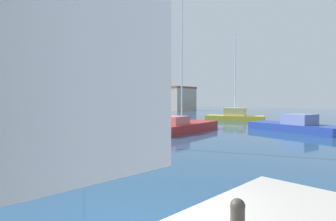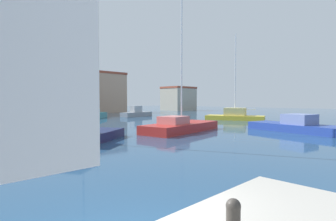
{
  "view_description": "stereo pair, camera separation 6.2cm",
  "coord_description": "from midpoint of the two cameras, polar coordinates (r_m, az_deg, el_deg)",
  "views": [
    {
      "loc": [
        -2.61,
        -3.62,
        2.72
      ],
      "look_at": [
        19.11,
        18.41,
        1.55
      ],
      "focal_mm": 28.28,
      "sensor_mm": 36.0,
      "label": 1
    },
    {
      "loc": [
        -2.56,
        -3.66,
        2.72
      ],
      "look_at": [
        19.11,
        18.41,
        1.55
      ],
      "focal_mm": 28.28,
      "sensor_mm": 36.0,
      "label": 2
    }
  ],
  "objects": [
    {
      "name": "water",
      "position": [
        29.59,
        -7.81,
        -3.12
      ],
      "size": [
        160.0,
        160.0,
        0.0
      ],
      "primitive_type": "plane",
      "color": "navy",
      "rests_on": "ground"
    },
    {
      "name": "mooring_bollard",
      "position": [
        3.7,
        14.39,
        -21.15
      ],
      "size": [
        0.19,
        0.19,
        0.49
      ],
      "color": "#38332D",
      "rests_on": "pier_quay"
    },
    {
      "name": "sailboat_yellow_far_left",
      "position": [
        38.08,
        14.27,
        -1.03
      ],
      "size": [
        5.51,
        8.32,
        11.96
      ],
      "color": "gold",
      "rests_on": "water"
    },
    {
      "name": "sailboat_teal_inner_mooring",
      "position": [
        42.07,
        -15.08,
        -0.87
      ],
      "size": [
        5.47,
        5.4,
        9.24
      ],
      "color": "#1E707A",
      "rests_on": "water"
    },
    {
      "name": "sailboat_navy_distant_north",
      "position": [
        17.72,
        -18.03,
        -4.99
      ],
      "size": [
        7.83,
        6.31,
        12.84
      ],
      "color": "#19234C",
      "rests_on": "water"
    },
    {
      "name": "sailboat_red_outer_mooring",
      "position": [
        23.15,
        2.78,
        -3.3
      ],
      "size": [
        8.75,
        4.24,
        12.89
      ],
      "color": "#B22823",
      "rests_on": "water"
    },
    {
      "name": "motorboat_blue_near_pier",
      "position": [
        25.65,
        26.22,
        -3.01
      ],
      "size": [
        4.38,
        8.8,
        1.55
      ],
      "color": "#233D93",
      "rests_on": "water"
    },
    {
      "name": "motorboat_grey_far_right",
      "position": [
        45.49,
        -6.75,
        -0.55
      ],
      "size": [
        6.52,
        2.81,
        1.81
      ],
      "color": "gray",
      "rests_on": "water"
    },
    {
      "name": "yacht_club",
      "position": [
        54.97,
        -22.89,
        3.96
      ],
      "size": [
        9.85,
        8.43,
        9.18
      ],
      "color": "tan",
      "rests_on": "ground"
    },
    {
      "name": "waterfront_apartments",
      "position": [
        62.47,
        -14.63,
        3.81
      ],
      "size": [
        10.63,
        7.39,
        9.15
      ],
      "color": "tan",
      "rests_on": "ground"
    },
    {
      "name": "warehouse_block",
      "position": [
        73.33,
        2.31,
        2.59
      ],
      "size": [
        7.97,
        6.74,
        6.5
      ],
      "color": "#B2A893",
      "rests_on": "ground"
    }
  ]
}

